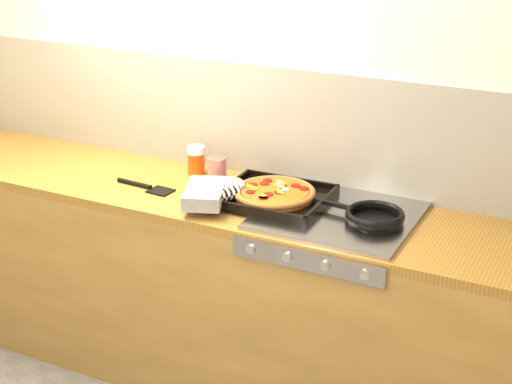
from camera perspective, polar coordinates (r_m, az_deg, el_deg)
The scene contains 9 objects.
room_shell at distance 3.42m, azimuth 0.82°, elevation 5.13°, with size 3.20×3.20×3.20m.
counter_run at distance 3.46m, azimuth -1.34°, elevation -7.29°, with size 3.20×0.62×0.90m.
stovetop at distance 3.09m, azimuth 5.97°, elevation -1.74°, with size 0.60×0.56×0.02m, color #9C9DA1.
pizza_on_tray at distance 3.19m, azimuth -0.02°, elevation -0.08°, with size 0.57×0.50×0.07m.
frying_pan at distance 3.03m, azimuth 8.55°, elevation -1.77°, with size 0.39×0.26×0.04m.
tomato_can at distance 3.40m, azimuth -2.85°, elevation 1.57°, with size 0.11×0.11×0.12m.
juice_glass at distance 3.51m, azimuth -4.38°, elevation 2.34°, with size 0.08×0.08×0.13m.
wooden_spoon at distance 3.30m, azimuth 3.59°, elevation -0.03°, with size 0.30×0.06×0.02m.
black_spatula at distance 3.39m, azimuth -8.06°, elevation 0.40°, with size 0.28×0.09×0.02m.
Camera 1 is at (1.42, -1.56, 2.15)m, focal length 55.00 mm.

